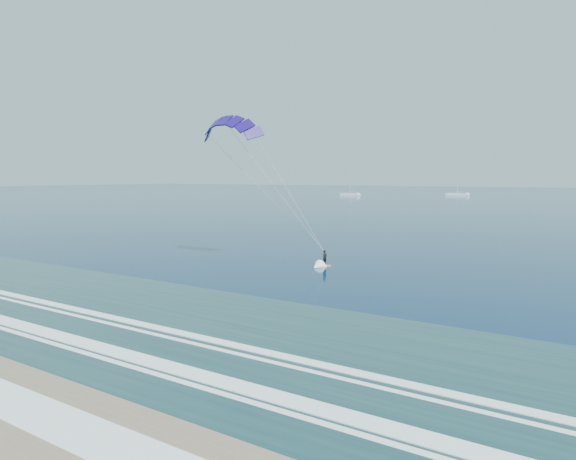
% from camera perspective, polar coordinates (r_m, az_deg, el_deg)
% --- Properties ---
extents(kitesurfer_rig, '(13.62, 7.21, 15.61)m').
position_cam_1_polar(kitesurfer_rig, '(49.87, -1.67, 5.01)').
color(kitesurfer_rig, yellow).
rests_on(kitesurfer_rig, ground).
extents(sailboat_0, '(9.19, 2.40, 12.56)m').
position_cam_1_polar(sailboat_0, '(236.36, 6.91, 3.95)').
color(sailboat_0, white).
rests_on(sailboat_0, ground).
extents(sailboat_1, '(10.27, 2.40, 13.63)m').
position_cam_1_polar(sailboat_1, '(248.91, 18.28, 3.80)').
color(sailboat_1, white).
rests_on(sailboat_1, ground).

